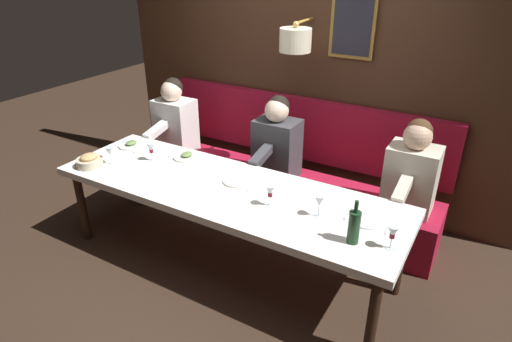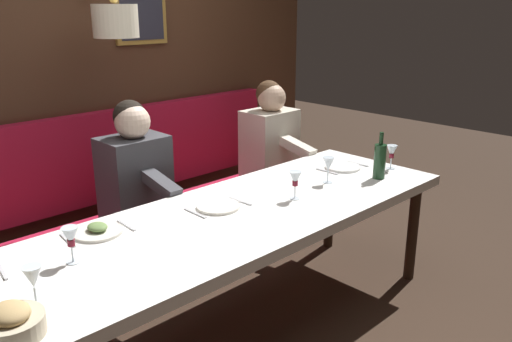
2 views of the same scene
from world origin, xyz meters
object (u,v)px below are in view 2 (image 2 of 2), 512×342
object	(u,v)px
diner_nearest	(270,135)
wine_glass_0	(71,238)
wine_glass_4	(295,180)
wine_glass_1	(33,278)
wine_glass_3	(328,165)
wine_bottle	(380,161)
wine_glass_2	(392,152)
diner_near	(135,167)
bread_bowl	(11,323)
dining_table	(229,226)

from	to	relation	value
diner_nearest	wine_glass_0	distance (m)	2.20
wine_glass_4	wine_glass_1	bearing A→B (deg)	93.17
wine_glass_3	wine_bottle	size ratio (longest dim) A/B	0.55
wine_glass_4	wine_bottle	size ratio (longest dim) A/B	0.55
diner_nearest	wine_glass_4	world-z (taller)	diner_nearest
wine_glass_0	wine_glass_2	size ratio (longest dim) A/B	1.00
wine_glass_0	wine_glass_4	size ratio (longest dim) A/B	1.00
wine_glass_0	wine_glass_4	xyz separation A→B (m)	(-0.15, -1.26, 0.00)
wine_glass_3	diner_near	bearing A→B (deg)	41.65
wine_glass_4	bread_bowl	size ratio (longest dim) A/B	0.75
diner_nearest	wine_glass_2	xyz separation A→B (m)	(-1.03, -0.11, 0.04)
diner_nearest	wine_glass_1	bearing A→B (deg)	114.34
dining_table	wine_glass_4	xyz separation A→B (m)	(-0.07, -0.44, 0.17)
wine_glass_3	wine_glass_4	xyz separation A→B (m)	(-0.05, 0.36, -0.00)
wine_glass_0	wine_glass_1	world-z (taller)	same
diner_nearest	wine_bottle	world-z (taller)	diner_nearest
dining_table	diner_near	xyz separation A→B (m)	(0.88, 0.01, 0.13)
diner_near	wine_glass_2	size ratio (longest dim) A/B	4.82
diner_near	wine_glass_3	bearing A→B (deg)	-138.35
wine_glass_1	wine_glass_3	world-z (taller)	same
wine_glass_1	wine_glass_2	xyz separation A→B (m)	(0.01, -2.40, -0.00)
diner_nearest	wine_glass_2	distance (m)	1.03
wine_glass_4	wine_bottle	bearing A→B (deg)	-100.75
wine_glass_2	wine_bottle	size ratio (longest dim) A/B	0.55
dining_table	wine_glass_3	bearing A→B (deg)	-91.98
diner_nearest	wine_glass_2	world-z (taller)	diner_nearest
wine_glass_1	wine_bottle	size ratio (longest dim) A/B	0.55
wine_glass_2	wine_glass_4	size ratio (longest dim) A/B	1.00
wine_glass_4	wine_bottle	xyz separation A→B (m)	(-0.13, -0.66, 0.00)
wine_glass_3	wine_glass_4	bearing A→B (deg)	97.28
wine_glass_0	wine_glass_3	world-z (taller)	same
wine_glass_1	wine_glass_2	distance (m)	2.40
bread_bowl	wine_glass_0	bearing A→B (deg)	-47.56
wine_glass_0	wine_bottle	xyz separation A→B (m)	(-0.28, -1.92, 0.00)
diner_nearest	wine_glass_4	bearing A→B (deg)	140.77
diner_near	wine_glass_2	bearing A→B (deg)	-127.53
wine_glass_3	wine_bottle	xyz separation A→B (m)	(-0.17, -0.30, -0.00)
wine_glass_2	dining_table	bearing A→B (deg)	83.75
dining_table	wine_glass_1	world-z (taller)	wine_glass_1
diner_near	wine_glass_1	bearing A→B (deg)	134.27
dining_table	wine_glass_3	world-z (taller)	wine_glass_3
wine_glass_0	wine_glass_4	world-z (taller)	same
diner_nearest	diner_near	distance (m)	1.23
wine_glass_3	wine_glass_2	bearing A→B (deg)	-102.55
diner_nearest	wine_glass_1	distance (m)	2.52
diner_nearest	bread_bowl	size ratio (longest dim) A/B	3.60
dining_table	bread_bowl	world-z (taller)	bread_bowl
dining_table	wine_glass_1	bearing A→B (deg)	98.30
diner_near	wine_glass_3	world-z (taller)	diner_near
wine_glass_2	wine_glass_4	world-z (taller)	same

